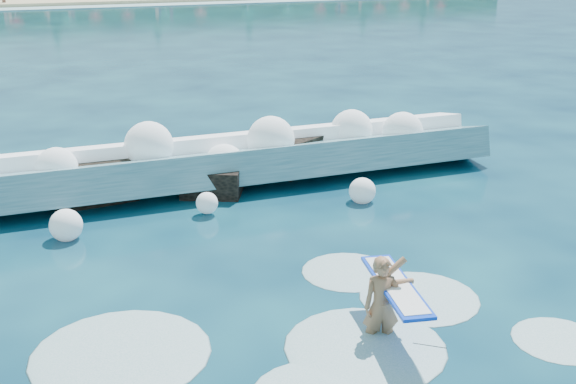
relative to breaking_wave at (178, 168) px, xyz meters
name	(u,v)px	position (x,y,z in m)	size (l,w,h in m)	color
ground	(253,293)	(-0.14, -6.71, -0.54)	(200.00, 200.00, 0.00)	#07203A
wet_band	(40,8)	(-0.14, 60.29, -0.50)	(140.00, 5.00, 0.08)	silver
breaking_wave	(178,168)	(0.00, 0.00, 0.00)	(18.05, 2.81, 1.56)	teal
rock_cluster	(191,173)	(0.32, -0.13, -0.17)	(7.88, 3.08, 1.19)	black
surfer_with_board	(385,301)	(1.44, -8.98, 0.10)	(1.13, 2.92, 1.73)	#A16C4B
wave_spray	(189,152)	(0.28, -0.21, 0.46)	(14.47, 4.21, 2.02)	white
surf_foam	(299,337)	(0.08, -8.52, -0.54)	(9.17, 5.62, 0.15)	silver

